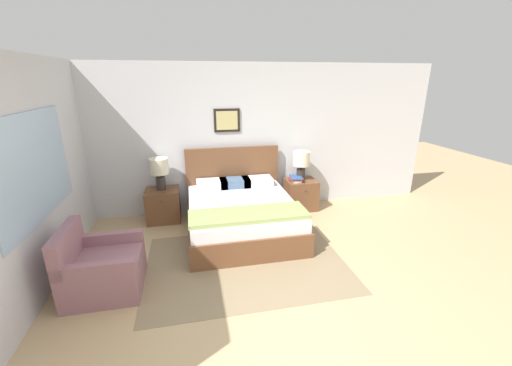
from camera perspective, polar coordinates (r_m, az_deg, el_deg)
ground_plane at (r=3.40m, az=6.24°, el=-25.10°), size 16.00×16.00×0.00m
wall_back at (r=5.65m, az=-3.38°, el=7.93°), size 7.42×0.09×2.60m
wall_left at (r=4.36m, az=-34.56°, el=1.48°), size 0.08×5.54×2.60m
area_rug_main at (r=4.31m, az=-1.78°, el=-14.31°), size 2.58×1.87×0.01m
bed at (r=4.98m, az=-2.68°, el=-5.59°), size 1.66×1.91×1.19m
armchair at (r=4.11m, az=-26.36°, el=-13.83°), size 0.80×0.79×0.80m
nightstand_near_window at (r=5.59m, az=-16.51°, el=-3.87°), size 0.55×0.49×0.56m
nightstand_by_door at (r=5.91m, az=8.11°, el=-2.06°), size 0.55×0.49×0.56m
table_lamp_near_window at (r=5.42m, az=-17.15°, el=2.42°), size 0.30×0.30×0.53m
table_lamp_by_door at (r=5.73m, az=8.23°, el=3.93°), size 0.30×0.30×0.53m
book_thick_bottom at (r=5.73m, az=7.24°, el=0.49°), size 0.16×0.24×0.04m
book_hardcover_middle at (r=5.71m, az=7.25°, el=0.81°), size 0.25×0.25×0.03m
book_novel_upper at (r=5.71m, az=7.26°, el=1.08°), size 0.23×0.30×0.03m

